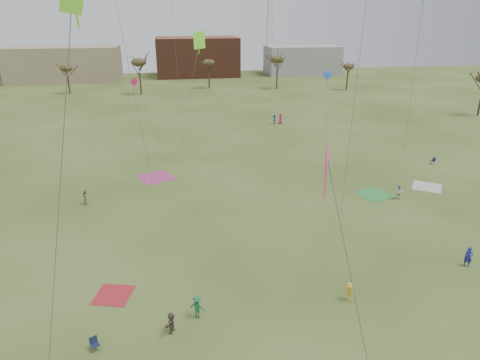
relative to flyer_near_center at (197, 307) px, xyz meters
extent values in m
plane|color=#364D18|center=(4.90, -1.03, -0.85)|extent=(260.00, 260.00, 0.00)
imported|color=#226744|center=(0.00, 0.00, 0.00)|extent=(1.27, 1.09, 1.70)
imported|color=navy|center=(22.39, 2.39, 0.01)|extent=(0.75, 0.68, 1.72)
imported|color=#95955F|center=(-10.39, 20.47, -0.02)|extent=(0.70, 0.86, 1.66)
imported|color=brown|center=(-1.81, -1.19, -0.10)|extent=(1.00, 1.44, 1.50)
imported|color=gold|center=(10.94, -0.10, -0.12)|extent=(1.00, 1.09, 1.47)
imported|color=silver|center=(23.74, 15.74, 0.07)|extent=(1.12, 1.03, 1.84)
imported|color=#B91F49|center=(19.78, 51.45, 0.09)|extent=(0.96, 1.09, 1.88)
imported|color=navy|center=(18.54, 51.28, 0.04)|extent=(1.09, 1.32, 1.77)
cube|color=#B1232B|center=(-5.97, 3.47, -0.85)|extent=(3.15, 3.15, 0.03)
cube|color=beige|center=(29.01, 18.44, -0.85)|extent=(4.45, 4.45, 0.03)
cube|color=#B53776|center=(-3.04, 27.33, -0.85)|extent=(5.14, 5.14, 0.03)
cube|color=green|center=(21.69, 17.38, -0.85)|extent=(4.21, 4.21, 0.03)
cube|color=#151F3B|center=(-6.50, -1.99, -0.43)|extent=(0.67, 0.67, 0.04)
cube|color=#151F3B|center=(-6.60, -1.78, -0.20)|extent=(0.50, 0.35, 0.44)
cube|color=#131934|center=(34.49, 25.84, -0.43)|extent=(0.56, 0.56, 0.04)
cube|color=#131934|center=(34.72, 25.87, -0.20)|extent=(0.19, 0.51, 0.44)
cube|color=#6AC823|center=(-4.84, -3.00, 18.85)|extent=(0.08, 0.08, 1.71)
cylinder|color=#4C4C51|center=(-6.66, -4.04, 9.78)|extent=(3.69, 2.12, 19.48)
cone|color=#DB4589|center=(5.56, -7.06, 12.79)|extent=(1.43, 0.10, 1.43)
cube|color=#DB4589|center=(5.56, -7.06, 11.88)|extent=(0.08, 0.08, 2.34)
cylinder|color=#4C4C51|center=(7.00, -8.07, 6.42)|extent=(2.92, 2.06, 12.75)
cylinder|color=#4C4C51|center=(16.53, 13.99, 11.69)|extent=(2.60, 4.45, 23.29)
cylinder|color=#4C4C51|center=(-4.69, 24.22, 11.77)|extent=(2.86, 3.45, 23.45)
cone|color=blue|center=(23.26, 38.40, 9.82)|extent=(1.25, 0.09, 1.25)
cube|color=blue|center=(23.26, 38.40, 9.03)|extent=(0.08, 0.08, 2.04)
cylinder|color=#4C4C51|center=(22.45, 35.56, 4.94)|extent=(1.67, 5.72, 9.79)
cube|color=#76F528|center=(3.72, 35.28, 15.18)|extent=(1.16, 1.16, 2.27)
cube|color=#76F528|center=(3.72, 35.28, 14.38)|extent=(0.08, 0.08, 2.05)
cylinder|color=#4C4C51|center=(1.90, 32.96, 7.61)|extent=(3.69, 4.67, 15.14)
cone|color=#C71552|center=(-5.55, 40.46, 9.24)|extent=(0.96, 0.07, 0.96)
cube|color=#C71552|center=(-5.55, 40.46, 8.63)|extent=(0.08, 0.08, 1.58)
cylinder|color=#4C4C51|center=(-4.02, 40.25, 4.64)|extent=(3.10, 0.48, 9.20)
cylinder|color=#4C4C51|center=(32.71, 30.65, 10.79)|extent=(0.81, 2.26, 21.48)
cylinder|color=#4C4C51|center=(1.28, 60.00, 12.03)|extent=(0.64, 1.58, 23.96)
cylinder|color=#3A2B1E|center=(-25.10, 90.97, 1.31)|extent=(0.40, 0.40, 4.32)
ellipsoid|color=#473D1E|center=(-25.10, 90.97, 5.49)|extent=(3.02, 3.02, 1.58)
cylinder|color=#3A2B1E|center=(-7.10, 86.97, 1.85)|extent=(0.40, 0.40, 5.40)
ellipsoid|color=#473D1E|center=(-7.10, 86.97, 7.07)|extent=(3.78, 3.78, 1.98)
cylinder|color=#3A2B1E|center=(10.90, 92.97, 1.49)|extent=(0.40, 0.40, 4.68)
ellipsoid|color=#473D1E|center=(10.90, 92.97, 6.01)|extent=(3.28, 3.28, 1.72)
cylinder|color=#3A2B1E|center=(28.90, 88.97, 1.79)|extent=(0.40, 0.40, 5.28)
ellipsoid|color=#473D1E|center=(28.90, 88.97, 6.89)|extent=(3.70, 3.70, 1.94)
cylinder|color=#3A2B1E|center=(46.90, 83.97, 1.25)|extent=(0.40, 0.40, 4.20)
ellipsoid|color=#473D1E|center=(46.90, 83.97, 5.31)|extent=(2.94, 2.94, 1.54)
cylinder|color=#3A2B1E|center=(60.90, 50.97, 1.67)|extent=(0.40, 0.40, 5.04)
cube|color=#937F60|center=(-30.10, 113.97, 4.15)|extent=(32.00, 14.00, 10.00)
cube|color=brown|center=(9.90, 118.97, 5.15)|extent=(26.00, 16.00, 12.00)
cube|color=gray|center=(44.90, 116.97, 3.65)|extent=(24.00, 12.00, 9.00)
cylinder|color=#9EA3A8|center=(35.80, 123.97, 18.15)|extent=(0.16, 0.16, 38.00)
cylinder|color=#9EA3A8|center=(34.45, 124.75, 18.15)|extent=(0.16, 0.16, 38.00)
cylinder|color=#9EA3A8|center=(34.45, 123.19, 18.15)|extent=(0.16, 0.16, 38.00)
camera|label=1|loc=(-1.26, -23.69, 18.67)|focal=31.66mm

